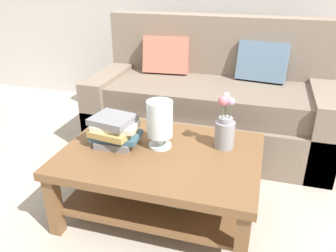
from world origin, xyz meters
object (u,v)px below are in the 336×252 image
object	(u,v)px
coffee_table	(161,168)
book_stack_main	(114,131)
glass_hurricane_vase	(160,121)
flower_pitcher	(225,129)
couch	(210,103)

from	to	relation	value
coffee_table	book_stack_main	xyz separation A→B (m)	(-0.30, 0.01, 0.21)
glass_hurricane_vase	flower_pitcher	xyz separation A→B (m)	(0.37, 0.10, -0.05)
couch	book_stack_main	world-z (taller)	couch
couch	book_stack_main	bearing A→B (deg)	-111.25
glass_hurricane_vase	flower_pitcher	distance (m)	0.39
glass_hurricane_vase	flower_pitcher	bearing A→B (deg)	15.61
coffee_table	flower_pitcher	distance (m)	0.45
coffee_table	book_stack_main	size ratio (longest dim) A/B	3.84
book_stack_main	glass_hurricane_vase	distance (m)	0.29
couch	flower_pitcher	size ratio (longest dim) A/B	5.71
book_stack_main	flower_pitcher	bearing A→B (deg)	13.51
couch	flower_pitcher	bearing A→B (deg)	-75.24
couch	book_stack_main	xyz separation A→B (m)	(-0.41, -1.06, 0.16)
book_stack_main	flower_pitcher	world-z (taller)	flower_pitcher
couch	glass_hurricane_vase	world-z (taller)	couch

